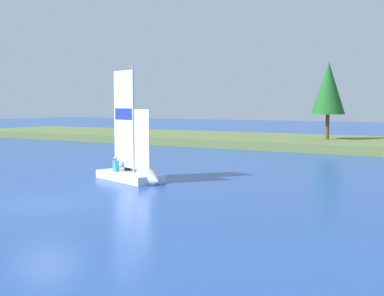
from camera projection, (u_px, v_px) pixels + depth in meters
The scene contains 4 objects.
ground_plane at pixel (46, 203), 17.96m from camera, with size 200.00×200.00×0.00m, color #234793.
shore_bank at pixel (310, 142), 43.43m from camera, with size 80.00×13.11×0.69m, color #5B703D.
shoreline_tree_left at pixel (328, 88), 41.73m from camera, with size 2.85×2.85×6.58m.
sailboat at pixel (138, 173), 22.93m from camera, with size 4.38×2.65×5.92m.
Camera 1 is at (13.83, -12.30, 3.54)m, focal length 46.10 mm.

